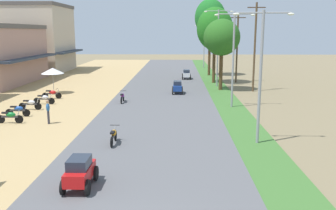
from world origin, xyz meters
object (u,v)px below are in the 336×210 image
at_px(parked_motorbike_seventh, 52,93).
at_px(streetlamp_near, 261,68).
at_px(median_tree_second, 215,29).
at_px(motorbike_ahead_second, 114,135).
at_px(streetlamp_mid, 233,53).
at_px(pedestrian_on_shoulder, 48,110).
at_px(utility_pole_far, 237,47).
at_px(streetlamp_farthest, 204,43).
at_px(vendor_umbrella, 53,71).
at_px(parked_motorbike_fifth, 30,104).
at_px(parked_motorbike_sixth, 44,98).
at_px(median_tree_third, 210,18).
at_px(utility_pole_near, 255,46).
at_px(car_sedan_white, 186,74).
at_px(car_hatchback_blue, 177,87).
at_px(median_tree_nearest, 222,38).
at_px(car_hatchback_red, 80,171).
at_px(parked_motorbike_fourth, 18,110).
at_px(motorbike_ahead_third, 122,97).
at_px(streetlamp_far, 218,43).
at_px(parked_motorbike_third, 10,116).

bearing_deg(parked_motorbike_seventh, streetlamp_near, -39.39).
relative_size(median_tree_second, motorbike_ahead_second, 4.91).
distance_m(median_tree_second, streetlamp_mid, 14.41).
bearing_deg(pedestrian_on_shoulder, utility_pole_far, 53.14).
bearing_deg(streetlamp_mid, streetlamp_farthest, 90.00).
relative_size(vendor_umbrella, motorbike_ahead_second, 1.40).
relative_size(parked_motorbike_fifth, vendor_umbrella, 0.71).
distance_m(streetlamp_near, streetlamp_farthest, 42.62).
xyz_separation_m(parked_motorbike_sixth, median_tree_third, (15.63, 21.27, 7.34)).
xyz_separation_m(utility_pole_near, utility_pole_far, (-0.69, 6.78, -0.37)).
relative_size(parked_motorbike_seventh, car_sedan_white, 0.80).
distance_m(pedestrian_on_shoulder, median_tree_third, 31.46).
xyz_separation_m(median_tree_second, car_hatchback_blue, (-4.31, -7.94, -5.64)).
relative_size(vendor_umbrella, pedestrian_on_shoulder, 1.56).
relative_size(median_tree_nearest, car_hatchback_red, 3.65).
distance_m(median_tree_third, car_hatchback_red, 39.40).
height_order(vendor_umbrella, median_tree_third, median_tree_third).
height_order(parked_motorbike_seventh, utility_pole_near, utility_pole_near).
xyz_separation_m(parked_motorbike_fourth, motorbike_ahead_second, (8.03, -6.35, 0.02)).
distance_m(vendor_umbrella, motorbike_ahead_second, 18.63).
relative_size(parked_motorbike_fifth, pedestrian_on_shoulder, 1.11).
height_order(vendor_umbrella, utility_pole_far, utility_pole_far).
bearing_deg(pedestrian_on_shoulder, motorbike_ahead_third, 63.06).
bearing_deg(pedestrian_on_shoulder, median_tree_third, 64.98).
bearing_deg(car_hatchback_red, vendor_umbrella, 110.99).
bearing_deg(motorbike_ahead_second, streetlamp_far, 70.09).
bearing_deg(parked_motorbike_fifth, car_sedan_white, 56.61).
xyz_separation_m(parked_motorbike_third, vendor_umbrella, (-1.09, 11.97, 1.75)).
height_order(parked_motorbike_fifth, car_hatchback_red, car_hatchback_red).
xyz_separation_m(streetlamp_near, streetlamp_far, (0.00, 21.33, 0.63)).
bearing_deg(utility_pole_near, streetlamp_near, -100.60).
relative_size(parked_motorbike_sixth, parked_motorbike_seventh, 1.00).
bearing_deg(motorbike_ahead_third, car_hatchback_red, -86.87).
height_order(streetlamp_mid, utility_pole_far, utility_pole_far).
xyz_separation_m(median_tree_nearest, utility_pole_far, (2.59, 6.18, -1.18)).
distance_m(streetlamp_far, utility_pole_far, 4.44).
distance_m(parked_motorbike_fifth, car_hatchback_blue, 13.98).
relative_size(parked_motorbike_seventh, motorbike_ahead_third, 1.00).
distance_m(streetlamp_far, car_sedan_white, 8.01).
distance_m(median_tree_second, streetlamp_near, 24.17).
height_order(parked_motorbike_seventh, median_tree_nearest, median_tree_nearest).
bearing_deg(streetlamp_mid, streetlamp_near, -90.00).
bearing_deg(parked_motorbike_fifth, pedestrian_on_shoulder, -55.66).
relative_size(utility_pole_near, utility_pole_far, 1.09).
relative_size(streetlamp_mid, car_sedan_white, 3.32).
relative_size(vendor_umbrella, utility_pole_far, 0.31).
xyz_separation_m(median_tree_nearest, utility_pole_near, (3.28, -0.60, -0.81)).
xyz_separation_m(parked_motorbike_fifth, parked_motorbike_sixth, (0.28, 2.25, 0.00)).
xyz_separation_m(parked_motorbike_fifth, motorbike_ahead_second, (8.04, -8.64, 0.02)).
bearing_deg(median_tree_third, median_tree_nearest, -89.50).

